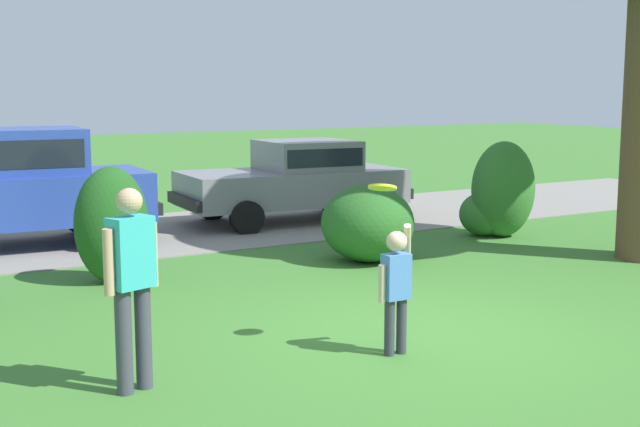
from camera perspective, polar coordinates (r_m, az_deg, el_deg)
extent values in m
plane|color=#3D752D|center=(9.12, 7.05, -7.94)|extent=(80.00, 80.00, 0.00)
cube|color=gray|center=(15.47, -9.97, -1.21)|extent=(28.00, 4.40, 0.02)
ellipsoid|color=#1E511C|center=(11.54, -13.74, -0.74)|extent=(0.98, 0.79, 1.54)
ellipsoid|color=#286023|center=(12.63, 3.19, -0.66)|extent=(1.36, 1.43, 1.15)
ellipsoid|color=#33702B|center=(15.03, 12.14, 1.60)|extent=(1.17, 0.98, 1.66)
ellipsoid|color=#33702B|center=(15.11, 10.87, -0.04)|extent=(0.85, 0.85, 0.76)
cube|color=gray|center=(16.35, -1.88, 1.79)|extent=(4.33, 2.16, 0.64)
cube|color=gray|center=(16.43, -0.89, 3.93)|extent=(1.80, 1.74, 0.56)
cube|color=black|center=(16.43, -0.89, 3.93)|extent=(1.67, 1.75, 0.34)
cylinder|color=black|center=(15.04, -4.90, -0.27)|extent=(0.62, 0.27, 0.60)
cylinder|color=black|center=(16.79, -7.26, 0.59)|extent=(0.62, 0.27, 0.60)
cylinder|color=black|center=(16.17, 3.71, 0.35)|extent=(0.62, 0.27, 0.60)
cylinder|color=black|center=(17.80, 0.67, 1.10)|extent=(0.62, 0.27, 0.60)
cube|color=black|center=(15.61, -9.04, 0.79)|extent=(0.25, 1.75, 0.20)
cube|color=black|center=(17.36, 4.56, 1.62)|extent=(0.25, 1.75, 0.20)
cube|color=#28429E|center=(14.46, -20.39, 0.89)|extent=(4.62, 2.16, 0.80)
cube|color=#28429E|center=(14.39, -20.55, 3.89)|extent=(2.59, 1.80, 0.72)
cube|color=black|center=(14.39, -20.55, 3.89)|extent=(2.39, 1.80, 0.43)
cylinder|color=black|center=(13.83, -14.11, -1.09)|extent=(0.69, 0.27, 0.68)
cylinder|color=black|center=(15.65, -15.62, -0.06)|extent=(0.69, 0.27, 0.68)
cube|color=black|center=(14.91, -11.59, 0.68)|extent=(0.25, 1.75, 0.20)
cylinder|color=#383842|center=(8.29, 4.66, -7.61)|extent=(0.10, 0.10, 0.55)
cylinder|color=#383842|center=(8.36, 5.46, -7.47)|extent=(0.10, 0.10, 0.55)
cube|color=#4C7FCC|center=(8.20, 5.11, -4.21)|extent=(0.26, 0.17, 0.44)
sphere|color=beige|center=(8.14, 5.14, -1.87)|extent=(0.20, 0.20, 0.20)
cylinder|color=beige|center=(8.27, 5.85, -1.86)|extent=(0.20, 0.23, 0.39)
cylinder|color=beige|center=(8.13, 4.17, -4.68)|extent=(0.07, 0.07, 0.36)
cylinder|color=yellow|center=(8.27, 4.19, 1.74)|extent=(0.29, 0.28, 0.14)
cylinder|color=#1EB7B2|center=(8.27, 4.19, 1.77)|extent=(0.16, 0.16, 0.09)
cylinder|color=#3F3F4C|center=(7.39, -12.97, -8.37)|extent=(0.14, 0.14, 0.90)
cylinder|color=#3F3F4C|center=(7.50, -11.71, -8.08)|extent=(0.14, 0.14, 0.90)
cube|color=#33B2B2|center=(7.27, -12.52, -2.55)|extent=(0.41, 0.32, 0.60)
sphere|color=tan|center=(7.20, -12.63, 0.81)|extent=(0.22, 0.22, 0.22)
cylinder|color=tan|center=(7.16, -13.93, -3.18)|extent=(0.09, 0.09, 0.55)
cylinder|color=tan|center=(7.41, -11.13, -2.70)|extent=(0.09, 0.09, 0.55)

